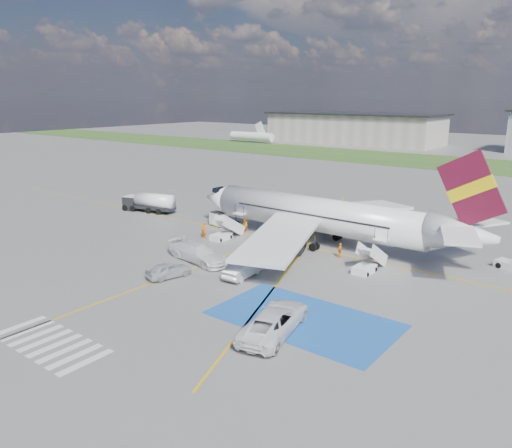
% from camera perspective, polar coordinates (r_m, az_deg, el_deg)
% --- Properties ---
extents(ground, '(400.00, 400.00, 0.00)m').
position_cam_1_polar(ground, '(47.41, -2.15, -5.99)').
color(ground, '#60605E').
rests_on(ground, ground).
extents(grass_strip, '(400.00, 30.00, 0.01)m').
position_cam_1_polar(grass_strip, '(133.09, 25.35, 5.98)').
color(grass_strip, '#2D4C1E').
rests_on(grass_strip, ground).
extents(taxiway_line_main, '(120.00, 0.20, 0.01)m').
position_cam_1_polar(taxiway_line_main, '(56.61, 5.70, -2.60)').
color(taxiway_line_main, gold).
rests_on(taxiway_line_main, ground).
extents(taxiway_line_cross, '(0.20, 60.00, 0.01)m').
position_cam_1_polar(taxiway_line_cross, '(44.51, -15.61, -7.94)').
color(taxiway_line_cross, gold).
rests_on(taxiway_line_cross, ground).
extents(taxiway_line_diag, '(20.71, 56.45, 0.01)m').
position_cam_1_polar(taxiway_line_diag, '(56.61, 5.70, -2.60)').
color(taxiway_line_diag, gold).
rests_on(taxiway_line_diag, ground).
extents(staging_box, '(14.00, 8.00, 0.01)m').
position_cam_1_polar(staging_box, '(38.97, 5.48, -10.77)').
color(staging_box, '#1B51A3').
rests_on(staging_box, ground).
extents(crosswalk, '(9.00, 4.00, 0.01)m').
position_cam_1_polar(crosswalk, '(38.18, -22.48, -12.45)').
color(crosswalk, silver).
rests_on(crosswalk, ground).
extents(terminal_west, '(60.00, 22.00, 10.00)m').
position_cam_1_polar(terminal_west, '(184.38, 11.08, 10.67)').
color(terminal_west, gray).
rests_on(terminal_west, ground).
extents(airliner, '(36.81, 32.95, 11.92)m').
position_cam_1_polar(airliner, '(56.63, 8.15, 0.89)').
color(airliner, white).
rests_on(airliner, ground).
extents(airstairs_fwd, '(1.90, 5.20, 3.60)m').
position_cam_1_polar(airstairs_fwd, '(59.40, -3.77, -1.11)').
color(airstairs_fwd, white).
rests_on(airstairs_fwd, ground).
extents(airstairs_aft, '(1.90, 5.20, 3.60)m').
position_cam_1_polar(airstairs_aft, '(49.57, 12.49, -4.64)').
color(airstairs_aft, white).
rests_on(airstairs_aft, ground).
extents(fuel_tanker, '(8.45, 3.95, 2.79)m').
position_cam_1_polar(fuel_tanker, '(74.53, -12.11, 2.26)').
color(fuel_tanker, black).
rests_on(fuel_tanker, ground).
extents(gpu_cart, '(2.41, 1.77, 1.83)m').
position_cam_1_polar(gpu_cart, '(65.18, -4.33, 0.48)').
color(gpu_cart, white).
rests_on(gpu_cart, ground).
extents(car_silver_a, '(2.80, 4.62, 1.47)m').
position_cam_1_polar(car_silver_a, '(47.54, -9.96, -5.21)').
color(car_silver_a, '#A7A9AE').
rests_on(car_silver_a, ground).
extents(car_silver_b, '(2.12, 4.93, 1.58)m').
position_cam_1_polar(car_silver_b, '(46.97, -1.48, -5.16)').
color(car_silver_b, '#A8AAAF').
rests_on(car_silver_b, ground).
extents(van_white_a, '(4.40, 6.90, 2.39)m').
position_cam_1_polar(van_white_a, '(36.41, 2.15, -10.53)').
color(van_white_a, white).
rests_on(van_white_a, ground).
extents(van_white_b, '(6.37, 3.37, 2.37)m').
position_cam_1_polar(van_white_b, '(51.52, -6.70, -2.99)').
color(van_white_b, white).
rests_on(van_white_b, ground).
extents(crew_fwd, '(0.76, 0.54, 1.97)m').
position_cam_1_polar(crew_fwd, '(59.53, -5.97, -0.76)').
color(crew_fwd, orange).
rests_on(crew_fwd, ground).
extents(crew_nose, '(1.08, 1.08, 1.77)m').
position_cam_1_polar(crew_nose, '(62.22, -1.30, -0.11)').
color(crew_nose, orange).
rests_on(crew_nose, ground).
extents(crew_aft, '(0.52, 0.98, 1.60)m').
position_cam_1_polar(crew_aft, '(53.16, 9.59, -2.98)').
color(crew_aft, orange).
rests_on(crew_aft, ground).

